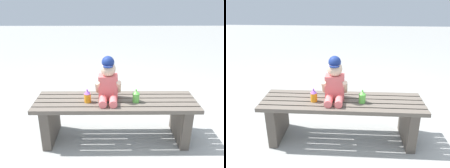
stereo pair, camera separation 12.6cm
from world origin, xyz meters
The scene contains 5 objects.
ground_plane centered at (0.00, 0.00, 0.00)m, with size 16.00×16.00×0.00m, color #999993.
park_bench centered at (0.00, 0.00, 0.27)m, with size 1.47×0.41×0.41m.
child_figure centered at (-0.07, 0.02, 0.58)m, with size 0.23×0.27×0.40m.
sippy_cup_left centered at (-0.25, -0.04, 0.46)m, with size 0.06×0.06×0.12m.
sippy_cup_right centered at (0.18, -0.04, 0.46)m, with size 0.06×0.06×0.12m.
Camera 2 is at (0.08, -1.85, 1.32)m, focal length 36.23 mm.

